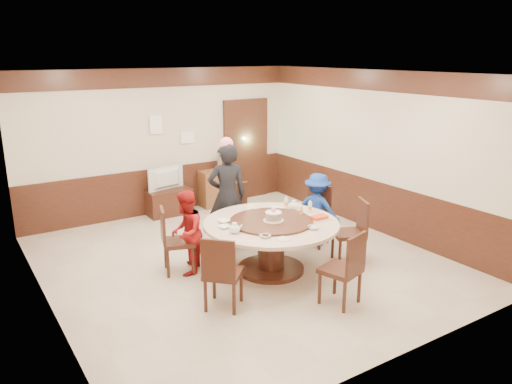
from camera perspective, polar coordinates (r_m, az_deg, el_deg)
room at (r=7.35m, az=-1.69°, el=-0.15°), size 6.00×6.04×2.84m
banquet_table at (r=7.19m, az=1.73°, el=-5.08°), size 1.94×1.94×0.78m
chair_0 at (r=8.32m, az=6.68°, el=-3.94°), size 0.60×0.60×0.97m
chair_1 at (r=8.39m, az=-1.69°, el=-3.66°), size 0.46×0.47×0.97m
chair_2 at (r=7.33m, az=-8.98°, el=-6.77°), size 0.56×0.55×0.97m
chair_3 at (r=6.29m, az=-3.79°, el=-10.55°), size 0.62×0.62×0.97m
chair_4 at (r=6.46m, az=9.74°, el=-10.03°), size 0.55×0.55×0.97m
chair_5 at (r=7.70m, az=10.63°, el=-5.73°), size 0.59×0.58×0.97m
person_standing at (r=8.02m, az=-3.31°, el=-0.44°), size 0.72×0.58×1.72m
person_red at (r=7.17m, az=-7.98°, el=-4.61°), size 0.72×0.75×1.23m
person_blue at (r=8.19m, az=7.01°, el=-2.02°), size 0.77×0.90×1.21m
birthday_cake at (r=7.05m, az=2.00°, el=-2.79°), size 0.29×0.29×0.20m
teapot_left at (r=6.68m, az=-2.47°, el=-4.22°), size 0.17×0.15×0.13m
teapot_right at (r=7.68m, az=4.33°, el=-1.58°), size 0.17×0.15×0.13m
bowl_0 at (r=7.10m, az=-3.68°, el=-3.35°), size 0.16×0.16×0.04m
bowl_1 at (r=6.87m, az=6.56°, el=-4.06°), size 0.15×0.15×0.05m
bowl_2 at (r=6.54m, az=1.05°, el=-5.06°), size 0.14×0.14×0.03m
bowl_3 at (r=7.36m, az=6.41°, el=-2.73°), size 0.13×0.13×0.04m
bowl_4 at (r=6.88m, az=-3.62°, el=-3.99°), size 0.16×0.16×0.04m
bowl_5 at (r=7.64m, az=0.01°, el=-1.93°), size 0.12×0.12×0.04m
saucer_near at (r=6.48m, az=3.18°, el=-5.36°), size 0.18×0.18×0.01m
saucer_far at (r=7.75m, az=2.40°, el=-1.79°), size 0.18×0.18×0.01m
shrimp_platter at (r=7.25m, az=7.21°, el=-2.98°), size 0.30×0.20×0.06m
bottle_0 at (r=7.38m, az=5.16°, el=-2.15°), size 0.06×0.06×0.16m
bottle_1 at (r=7.56m, az=6.19°, el=-1.74°), size 0.06×0.06×0.16m
bottle_2 at (r=7.74m, az=3.45°, el=-1.26°), size 0.06×0.06×0.16m
tv_stand at (r=9.93m, az=-9.88°, el=-1.14°), size 0.85×0.45×0.50m
television at (r=9.80m, az=-10.01°, el=1.52°), size 0.79×0.26×0.45m
side_cabinet at (r=10.38m, az=-4.27°, el=0.52°), size 0.80×0.40×0.75m
thermos at (r=10.27m, az=-4.13°, el=3.60°), size 0.15×0.15×0.38m
notice_left at (r=9.76m, az=-11.34°, el=7.53°), size 0.25×0.00×0.35m
notice_right at (r=10.06m, az=-7.79°, el=6.19°), size 0.30×0.00×0.22m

